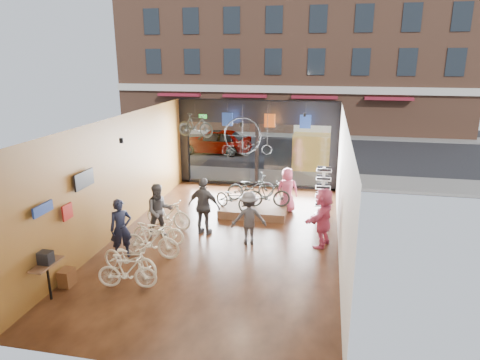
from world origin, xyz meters
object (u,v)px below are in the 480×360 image
(floor_bike_1, at_px, (127,271))
(customer_3, at_px, (249,218))
(floor_bike_3, at_px, (151,240))
(display_platform, at_px, (254,209))
(floor_bike_4, at_px, (158,231))
(display_bike_mid, at_px, (268,194))
(customer_1, at_px, (159,211))
(street_car, at_px, (215,141))
(sunglasses_rack, at_px, (323,192))
(penny_farthing, at_px, (250,137))
(floor_bike_5, at_px, (168,214))
(customer_5, at_px, (323,217))
(box_truck, at_px, (317,138))
(customer_0, at_px, (121,228))
(customer_2, at_px, (204,206))
(hung_bike, at_px, (195,125))
(floor_bike_2, at_px, (130,258))
(customer_4, at_px, (287,190))
(display_bike_right, at_px, (251,187))
(display_bike_left, at_px, (233,198))

(floor_bike_1, bearing_deg, customer_3, -45.97)
(floor_bike_3, xyz_separation_m, display_platform, (2.31, 4.18, -0.37))
(floor_bike_4, relative_size, display_bike_mid, 0.99)
(customer_1, xyz_separation_m, customer_3, (2.86, 0.11, -0.05))
(street_car, bearing_deg, floor_bike_4, 6.92)
(sunglasses_rack, bearing_deg, floor_bike_4, -164.35)
(floor_bike_1, bearing_deg, penny_farthing, -20.75)
(floor_bike_5, bearing_deg, penny_farthing, -17.34)
(floor_bike_5, height_order, customer_5, customer_5)
(customer_3, relative_size, penny_farthing, 0.90)
(box_truck, bearing_deg, customer_0, -111.76)
(floor_bike_5, relative_size, customer_2, 0.91)
(display_bike_mid, distance_m, hung_bike, 4.26)
(floor_bike_2, height_order, customer_0, customer_0)
(hung_bike, bearing_deg, display_platform, -109.92)
(display_platform, xyz_separation_m, customer_5, (2.50, -2.38, 0.77))
(customer_3, relative_size, hung_bike, 1.06)
(floor_bike_2, height_order, customer_4, customer_4)
(street_car, relative_size, floor_bike_4, 2.67)
(display_bike_right, height_order, customer_3, customer_3)
(display_bike_right, bearing_deg, customer_1, 122.92)
(display_bike_mid, distance_m, customer_3, 2.61)
(penny_farthing, bearing_deg, box_truck, 70.05)
(floor_bike_2, distance_m, hung_bike, 7.35)
(floor_bike_4, height_order, customer_3, customer_3)
(display_bike_right, bearing_deg, street_car, -0.68)
(floor_bike_2, height_order, floor_bike_4, floor_bike_2)
(street_car, relative_size, box_truck, 0.63)
(customer_2, xyz_separation_m, sunglasses_rack, (3.73, 2.41, -0.03))
(customer_3, bearing_deg, floor_bike_2, 25.33)
(display_bike_right, bearing_deg, box_truck, -39.58)
(street_car, height_order, box_truck, box_truck)
(customer_1, relative_size, sunglasses_rack, 0.97)
(customer_5, bearing_deg, display_bike_mid, -119.32)
(customer_0, bearing_deg, floor_bike_3, -28.80)
(display_bike_right, bearing_deg, sunglasses_rack, -124.68)
(floor_bike_4, bearing_deg, hung_bike, 1.52)
(display_bike_mid, relative_size, display_bike_right, 0.88)
(sunglasses_rack, distance_m, hung_bike, 5.76)
(hung_bike, bearing_deg, customer_4, -96.47)
(floor_bike_4, xyz_separation_m, display_bike_left, (1.78, 2.65, 0.30))
(floor_bike_4, bearing_deg, floor_bike_5, 5.50)
(customer_2, xyz_separation_m, customer_5, (3.77, -0.14, -0.03))
(customer_3, distance_m, sunglasses_rack, 3.59)
(display_platform, height_order, customer_3, customer_3)
(floor_bike_5, relative_size, customer_5, 0.93)
(display_platform, relative_size, display_bike_left, 1.48)
(floor_bike_5, relative_size, customer_3, 1.02)
(floor_bike_1, distance_m, customer_3, 4.08)
(box_truck, distance_m, customer_1, 12.18)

